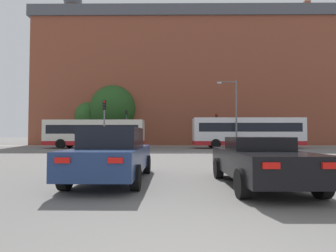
% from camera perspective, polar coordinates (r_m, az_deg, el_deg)
% --- Properties ---
extents(stop_line_strip, '(8.86, 0.30, 0.01)m').
position_cam_1_polar(stop_line_strip, '(21.20, 1.35, -5.72)').
color(stop_line_strip, silver).
rests_on(stop_line_strip, ground_plane).
extents(far_pavement, '(69.85, 2.50, 0.01)m').
position_cam_1_polar(far_pavement, '(34.03, 1.00, -4.36)').
color(far_pavement, gray).
rests_on(far_pavement, ground_plane).
extents(brick_civic_building, '(47.53, 12.72, 25.22)m').
position_cam_1_polar(brick_civic_building, '(43.46, 5.01, 9.50)').
color(brick_civic_building, brown).
rests_on(brick_civic_building, ground_plane).
extents(car_saloon_left, '(1.98, 4.71, 1.58)m').
position_cam_1_polar(car_saloon_left, '(8.06, -11.78, -5.98)').
color(car_saloon_left, navy).
rests_on(car_saloon_left, ground_plane).
extents(car_roadster_right, '(1.93, 4.33, 1.30)m').
position_cam_1_polar(car_roadster_right, '(7.41, 19.31, -7.17)').
color(car_roadster_right, black).
rests_on(car_roadster_right, ground_plane).
extents(bus_crossing_lead, '(11.45, 2.72, 3.20)m').
position_cam_1_polar(bus_crossing_lead, '(29.08, 16.83, -1.27)').
color(bus_crossing_lead, silver).
rests_on(bus_crossing_lead, ground_plane).
extents(bus_crossing_trailing, '(10.35, 2.71, 2.99)m').
position_cam_1_polar(bus_crossing_trailing, '(29.09, -15.54, -1.51)').
color(bus_crossing_trailing, silver).
rests_on(bus_crossing_trailing, ground_plane).
extents(traffic_light_near_left, '(0.26, 0.31, 4.25)m').
position_cam_1_polar(traffic_light_near_left, '(22.09, -13.71, 1.89)').
color(traffic_light_near_left, slate).
rests_on(traffic_light_near_left, ground_plane).
extents(traffic_light_far_right, '(0.26, 0.31, 4.14)m').
position_cam_1_polar(traffic_light_far_right, '(34.29, 10.51, 0.34)').
color(traffic_light_far_right, slate).
rests_on(traffic_light_far_right, ground_plane).
extents(traffic_light_far_left, '(0.26, 0.31, 4.58)m').
position_cam_1_polar(traffic_light_far_left, '(33.71, -9.06, 0.83)').
color(traffic_light_far_left, slate).
rests_on(traffic_light_far_left, ground_plane).
extents(street_lamp_junction, '(1.99, 0.36, 6.85)m').
position_cam_1_polar(street_lamp_junction, '(26.81, 13.92, 4.06)').
color(street_lamp_junction, slate).
rests_on(street_lamp_junction, ground_plane).
extents(pedestrian_waiting, '(0.43, 0.28, 1.63)m').
position_cam_1_polar(pedestrian_waiting, '(33.39, -6.28, -2.76)').
color(pedestrian_waiting, '#333851').
rests_on(pedestrian_waiting, ground_plane).
extents(tree_by_building, '(5.04, 5.04, 7.45)m').
position_cam_1_polar(tree_by_building, '(40.25, -13.28, 2.87)').
color(tree_by_building, '#4C3823').
rests_on(tree_by_building, ground_plane).
extents(tree_kerbside, '(3.75, 3.75, 6.11)m').
position_cam_1_polar(tree_kerbside, '(38.81, -16.92, 2.11)').
color(tree_kerbside, '#4C3823').
rests_on(tree_kerbside, ground_plane).
extents(tree_distant, '(6.38, 6.38, 8.41)m').
position_cam_1_polar(tree_distant, '(37.66, -11.86, 3.59)').
color(tree_distant, '#4C3823').
rests_on(tree_distant, ground_plane).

